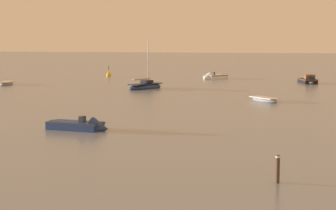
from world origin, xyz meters
TOP-DOWN VIEW (x-y plane):
  - motorboat_moored_0 at (-12.63, 23.41)m, footprint 4.75×1.69m
  - sailboat_moored_1 at (-23.36, 59.92)m, footprint 3.78×6.82m
  - motorboat_moored_1 at (-20.88, 85.08)m, footprint 3.96×5.89m
  - motorboat_moored_2 at (-3.11, 78.65)m, footprint 3.96×5.98m
  - rowboat_moored_0 at (-46.56, 59.60)m, footprint 3.09×4.75m
  - rowboat_moored_2 at (-4.32, 48.34)m, footprint 4.00×3.84m
  - channel_buoy at (-41.98, 85.34)m, footprint 0.90×0.90m
  - mooring_post_near at (3.15, 12.87)m, footprint 0.22×0.22m

SIDE VIEW (x-z plane):
  - rowboat_moored_2 at x=-4.32m, z-range -0.15..0.50m
  - rowboat_moored_0 at x=-46.56m, z-range -0.16..0.55m
  - motorboat_moored_0 at x=-12.63m, z-range -0.58..1.02m
  - motorboat_moored_1 at x=-20.88m, z-range -0.69..1.22m
  - sailboat_moored_1 at x=-23.36m, z-range -3.33..3.97m
  - motorboat_moored_2 at x=-3.11m, z-range -0.75..1.40m
  - channel_buoy at x=-41.98m, z-range -0.69..1.61m
  - mooring_post_near at x=3.15m, z-range -0.09..1.30m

